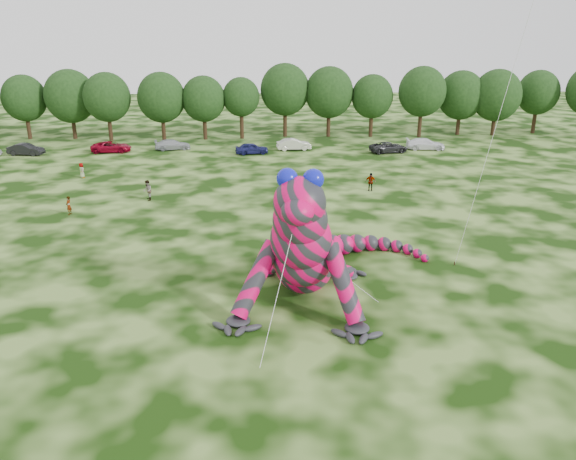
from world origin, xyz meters
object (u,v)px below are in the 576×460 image
at_px(tree_9, 241,108).
at_px(car_7, 425,144).
at_px(tree_12, 372,106).
at_px(spectator_4, 82,170).
at_px(tree_13, 421,102).
at_px(car_2, 111,147).
at_px(tree_16, 537,102).
at_px(car_3, 173,145).
at_px(spectator_1, 148,190).
at_px(tree_7, 162,106).
at_px(tree_8, 204,108).
at_px(tree_15, 496,103).
at_px(car_4, 252,148).
at_px(car_1, 26,149).
at_px(tree_14, 460,103).
at_px(tree_11, 329,102).
at_px(tree_4, 25,107).
at_px(inflatable_gecko, 306,221).
at_px(tree_6, 108,107).
at_px(tree_10, 285,100).
at_px(car_6, 389,147).
at_px(tree_5, 71,104).
at_px(car_5, 294,144).
at_px(spectator_3, 370,182).

distance_m(tree_9, car_7, 26.35).
xyz_separation_m(tree_12, spectator_4, (-35.48, -22.74, -3.69)).
bearing_deg(tree_13, car_2, -168.39).
bearing_deg(tree_16, car_3, -169.57).
xyz_separation_m(tree_12, tree_16, (25.44, 1.63, 0.20)).
bearing_deg(spectator_1, spectator_4, -149.78).
bearing_deg(tree_9, tree_7, -177.22).
xyz_separation_m(tree_8, tree_15, (42.69, 0.79, 0.35)).
bearing_deg(car_4, car_3, 64.65).
relative_size(car_1, car_2, 0.88).
bearing_deg(tree_8, tree_16, 2.75).
distance_m(tree_14, car_3, 42.53).
distance_m(tree_12, tree_13, 7.17).
bearing_deg(car_7, tree_11, 54.53).
distance_m(tree_4, car_1, 12.77).
relative_size(tree_7, tree_11, 0.94).
height_order(tree_7, tree_12, tree_7).
bearing_deg(inflatable_gecko, tree_11, 91.50).
xyz_separation_m(tree_6, car_7, (42.90, -8.91, -4.01)).
bearing_deg(tree_10, tree_4, 179.79).
xyz_separation_m(tree_10, car_2, (-22.94, -10.22, -4.55)).
xyz_separation_m(car_3, car_6, (27.96, -3.43, 0.01)).
relative_size(tree_5, tree_13, 0.97).
bearing_deg(car_5, tree_13, -71.34).
xyz_separation_m(tree_13, spectator_1, (-34.08, -31.10, -4.12)).
bearing_deg(car_6, tree_11, 16.81).
bearing_deg(inflatable_gecko, car_1, 138.47).
bearing_deg(tree_7, car_4, -39.92).
bearing_deg(spectator_1, tree_15, 111.65).
xyz_separation_m(tree_11, spectator_3, (0.39, -29.99, -4.15)).
bearing_deg(tree_9, spectator_3, -65.78).
xyz_separation_m(tree_14, car_4, (-30.94, -12.46, -3.99)).
bearing_deg(tree_8, car_6, -24.09).
height_order(car_4, car_5, car_5).
xyz_separation_m(tree_16, car_4, (-42.93, -13.11, -3.98)).
bearing_deg(tree_13, car_5, -155.63).
bearing_deg(tree_16, spectator_1, -147.53).
bearing_deg(tree_7, tree_15, 1.14).
height_order(inflatable_gecko, car_1, inflatable_gecko).
relative_size(tree_11, spectator_4, 6.32).
distance_m(tree_8, tree_13, 31.36).
relative_size(tree_11, car_6, 2.06).
relative_size(car_5, car_7, 0.89).
bearing_deg(car_1, car_3, -72.23).
relative_size(car_2, car_7, 0.99).
relative_size(spectator_1, spectator_4, 1.19).
distance_m(car_4, car_6, 17.56).
height_order(tree_9, tree_11, tree_11).
bearing_deg(tree_6, car_2, -76.38).
distance_m(tree_9, car_6, 22.38).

